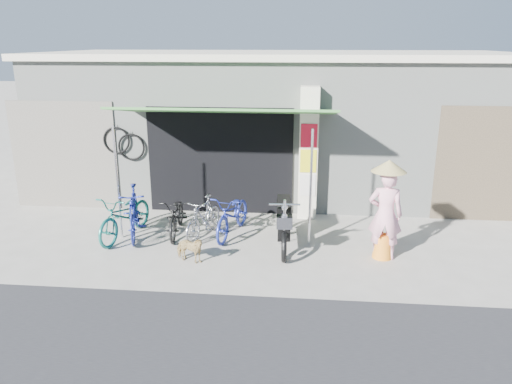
# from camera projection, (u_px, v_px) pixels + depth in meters

# --- Properties ---
(ground) EXTENTS (80.00, 80.00, 0.00)m
(ground) POSITION_uv_depth(u_px,v_px,m) (261.00, 258.00, 9.46)
(ground) COLOR #A39D93
(ground) RESTS_ON ground
(bicycle_shop) EXTENTS (12.30, 5.30, 3.66)m
(bicycle_shop) POSITION_uv_depth(u_px,v_px,m) (277.00, 120.00, 13.77)
(bicycle_shop) COLOR #9BA098
(bicycle_shop) RESTS_ON ground
(shop_pillar) EXTENTS (0.42, 0.44, 3.00)m
(shop_pillar) POSITION_uv_depth(u_px,v_px,m) (308.00, 154.00, 11.27)
(shop_pillar) COLOR beige
(shop_pillar) RESTS_ON ground
(awning) EXTENTS (4.60, 1.88, 2.72)m
(awning) POSITION_uv_depth(u_px,v_px,m) (225.00, 113.00, 10.36)
(awning) COLOR #367032
(awning) RESTS_ON ground
(neighbour_right) EXTENTS (2.60, 0.06, 2.60)m
(neighbour_right) POSITION_uv_depth(u_px,v_px,m) (495.00, 165.00, 11.08)
(neighbour_right) COLOR brown
(neighbour_right) RESTS_ON ground
(neighbour_left) EXTENTS (2.60, 0.06, 2.60)m
(neighbour_left) POSITION_uv_depth(u_px,v_px,m) (64.00, 155.00, 12.01)
(neighbour_left) COLOR #6B665B
(neighbour_left) RESTS_ON ground
(bike_teal) EXTENTS (1.03, 1.94, 0.97)m
(bike_teal) POSITION_uv_depth(u_px,v_px,m) (126.00, 215.00, 10.32)
(bike_teal) COLOR #16665B
(bike_teal) RESTS_ON ground
(bike_blue) EXTENTS (0.94, 1.83, 1.06)m
(bike_blue) POSITION_uv_depth(u_px,v_px,m) (134.00, 212.00, 10.36)
(bike_blue) COLOR navy
(bike_blue) RESTS_ON ground
(bike_black) EXTENTS (0.72, 1.65, 0.84)m
(bike_black) POSITION_uv_depth(u_px,v_px,m) (177.00, 215.00, 10.51)
(bike_black) COLOR black
(bike_black) RESTS_ON ground
(bike_silver) EXTENTS (0.82, 1.51, 0.87)m
(bike_silver) POSITION_uv_depth(u_px,v_px,m) (203.00, 217.00, 10.34)
(bike_silver) COLOR #A3A2A7
(bike_silver) RESTS_ON ground
(bike_navy) EXTENTS (0.96, 1.84, 0.92)m
(bike_navy) POSITION_uv_depth(u_px,v_px,m) (233.00, 214.00, 10.46)
(bike_navy) COLOR navy
(bike_navy) RESTS_ON ground
(street_dog) EXTENTS (0.68, 0.47, 0.52)m
(street_dog) POSITION_uv_depth(u_px,v_px,m) (189.00, 249.00, 9.20)
(street_dog) COLOR tan
(street_dog) RESTS_ON ground
(moped) EXTENTS (0.57, 2.00, 1.13)m
(moped) POSITION_uv_depth(u_px,v_px,m) (284.00, 222.00, 9.88)
(moped) COLOR black
(moped) RESTS_ON ground
(nun) EXTENTS (0.68, 0.64, 1.90)m
(nun) POSITION_uv_depth(u_px,v_px,m) (386.00, 211.00, 9.22)
(nun) COLOR pink
(nun) RESTS_ON ground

